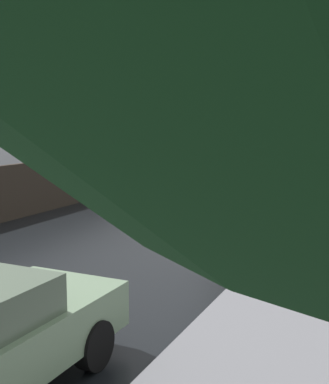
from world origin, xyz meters
The scene contains 1 object.
traffic_light centered at (4.31, 7.66, 2.92)m, with size 0.26×0.39×3.99m.
Camera 1 is at (6.59, -1.44, 3.12)m, focal length 47.08 mm.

